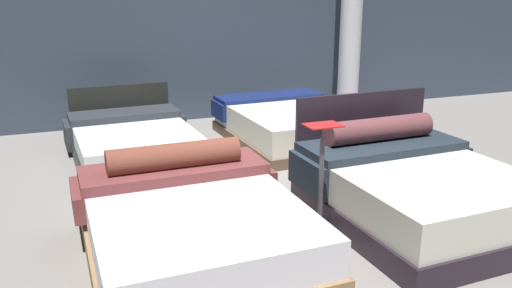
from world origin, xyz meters
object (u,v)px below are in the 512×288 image
bed_3 (291,124)px  support_pillar (352,9)px  bed_2 (134,141)px  bed_0 (194,227)px  price_sign (320,201)px  bed_1 (413,189)px

bed_3 → support_pillar: 2.45m
bed_2 → bed_3: bed_2 is taller
bed_3 → bed_2: bearing=177.4°
bed_3 → bed_0: bearing=-129.3°
bed_2 → support_pillar: support_pillar is taller
bed_2 → bed_3: size_ratio=0.91×
price_sign → bed_0: bearing=170.2°
bed_0 → bed_2: size_ratio=1.01×
bed_0 → price_sign: size_ratio=1.93×
bed_2 → bed_3: (2.17, -0.01, 0.03)m
bed_3 → support_pillar: size_ratio=0.63×
bed_1 → support_pillar: support_pillar is taller
bed_1 → price_sign: price_sign is taller
support_pillar → bed_0: bearing=-133.2°
bed_2 → bed_3: bearing=-2.9°
bed_0 → bed_3: bearing=52.1°
bed_0 → bed_3: size_ratio=0.92×
bed_0 → support_pillar: size_ratio=0.58×
bed_2 → support_pillar: size_ratio=0.57×
bed_3 → support_pillar: (1.57, 1.13, 1.51)m
bed_0 → bed_1: bearing=-1.2°
bed_0 → bed_2: bed_0 is taller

